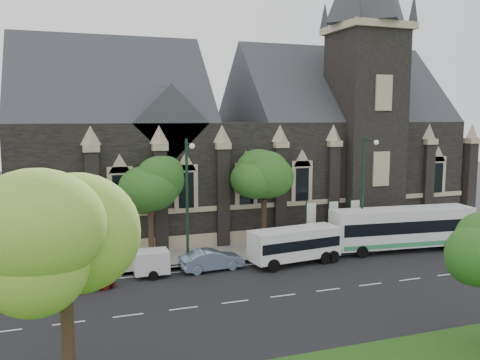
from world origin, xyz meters
name	(u,v)px	position (x,y,z in m)	size (l,w,h in m)	color
ground	(283,296)	(0.00, 0.00, 0.00)	(160.00, 160.00, 0.00)	black
sidewalk	(232,253)	(0.00, 9.50, 0.07)	(80.00, 5.00, 0.15)	gray
museum	(252,141)	(5.12, 18.78, 8.17)	(40.00, 17.70, 29.90)	black
tree_park_near	(71,240)	(-11.77, -8.77, 6.42)	(4.42, 4.42, 8.56)	black
tree_walk_right	(266,176)	(3.21, 10.71, 5.82)	(4.08, 4.08, 7.80)	black
tree_walk_left	(152,182)	(-5.80, 10.70, 5.73)	(3.91, 3.91, 7.64)	black
street_lamp_near	(364,187)	(10.00, 7.09, 5.11)	(0.36, 1.88, 9.00)	black
street_lamp_mid	(188,196)	(-4.00, 7.09, 5.11)	(0.36, 1.88, 9.00)	black
banner_flag_left	(309,220)	(6.29, 9.00, 2.38)	(0.90, 0.10, 4.00)	black
banner_flag_center	(332,218)	(8.29, 9.00, 2.38)	(0.90, 0.10, 4.00)	black
banner_flag_right	(353,216)	(10.29, 9.00, 2.38)	(0.90, 0.10, 4.00)	black
tour_coach	(402,228)	(13.02, 6.20, 1.83)	(11.68, 3.58, 3.36)	white
shuttle_bus	(295,243)	(3.46, 5.69, 1.49)	(6.84, 3.05, 2.56)	white
box_trailer	(151,262)	(-6.73, 6.20, 0.99)	(3.28, 1.92, 1.74)	silver
sedan	(212,260)	(-2.58, 6.20, 0.72)	(1.53, 4.38, 1.44)	#758CA9
car_far_red	(82,279)	(-11.13, 5.02, 0.66)	(1.56, 3.87, 1.32)	maroon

